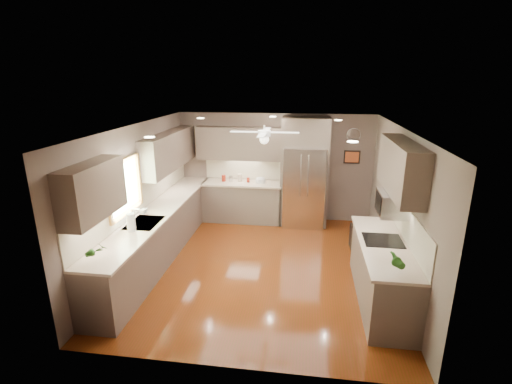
% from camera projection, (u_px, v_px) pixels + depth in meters
% --- Properties ---
extents(floor, '(5.00, 5.00, 0.00)m').
position_uv_depth(floor, '(262.00, 266.00, 6.72)').
color(floor, '#4F260A').
rests_on(floor, ground).
extents(ceiling, '(5.00, 5.00, 0.00)m').
position_uv_depth(ceiling, '(262.00, 127.00, 5.98)').
color(ceiling, white).
rests_on(ceiling, ground).
extents(wall_back, '(4.50, 0.00, 4.50)m').
position_uv_depth(wall_back, '(275.00, 167.00, 8.72)').
color(wall_back, '#67574F').
rests_on(wall_back, ground).
extents(wall_front, '(4.50, 0.00, 4.50)m').
position_uv_depth(wall_front, '(234.00, 274.00, 3.99)').
color(wall_front, '#67574F').
rests_on(wall_front, ground).
extents(wall_left, '(0.00, 5.00, 5.00)m').
position_uv_depth(wall_left, '(138.00, 195.00, 6.65)').
color(wall_left, '#67574F').
rests_on(wall_left, ground).
extents(wall_right, '(0.00, 5.00, 5.00)m').
position_uv_depth(wall_right, '(398.00, 207.00, 6.06)').
color(wall_right, '#67574F').
rests_on(wall_right, ground).
extents(canister_a, '(0.10, 0.10, 0.15)m').
position_uv_depth(canister_a, '(224.00, 178.00, 8.66)').
color(canister_a, maroon).
rests_on(canister_a, back_run).
extents(canister_b, '(0.12, 0.12, 0.14)m').
position_uv_depth(canister_b, '(231.00, 179.00, 8.65)').
color(canister_b, silver).
rests_on(canister_b, back_run).
extents(canister_c, '(0.12, 0.12, 0.18)m').
position_uv_depth(canister_c, '(240.00, 178.00, 8.66)').
color(canister_c, tan).
rests_on(canister_c, back_run).
extents(canister_d, '(0.07, 0.07, 0.11)m').
position_uv_depth(canister_d, '(248.00, 180.00, 8.59)').
color(canister_d, maroon).
rests_on(canister_d, back_run).
extents(soap_bottle, '(0.09, 0.09, 0.17)m').
position_uv_depth(soap_bottle, '(144.00, 211.00, 6.53)').
color(soap_bottle, white).
rests_on(soap_bottle, left_run).
extents(potted_plant_left, '(0.20, 0.18, 0.33)m').
position_uv_depth(potted_plant_left, '(98.00, 250.00, 4.85)').
color(potted_plant_left, '#1F4F16').
rests_on(potted_plant_left, left_run).
extents(potted_plant_right, '(0.20, 0.19, 0.30)m').
position_uv_depth(potted_plant_right, '(397.00, 260.00, 4.61)').
color(potted_plant_right, '#1F4F16').
rests_on(potted_plant_right, right_run).
extents(bowl, '(0.25, 0.25, 0.06)m').
position_uv_depth(bowl, '(260.00, 182.00, 8.52)').
color(bowl, tan).
rests_on(bowl, back_run).
extents(left_run, '(0.65, 4.70, 1.45)m').
position_uv_depth(left_run, '(160.00, 232.00, 6.98)').
color(left_run, brown).
rests_on(left_run, ground).
extents(back_run, '(1.85, 0.65, 1.45)m').
position_uv_depth(back_run, '(243.00, 201.00, 8.76)').
color(back_run, brown).
rests_on(back_run, ground).
extents(uppers, '(4.50, 4.70, 0.95)m').
position_uv_depth(uppers, '(227.00, 156.00, 6.94)').
color(uppers, brown).
rests_on(uppers, wall_left).
extents(window, '(0.05, 1.12, 0.92)m').
position_uv_depth(window, '(124.00, 187.00, 6.08)').
color(window, '#BFF2B2').
rests_on(window, wall_left).
extents(sink, '(0.50, 0.70, 0.32)m').
position_uv_depth(sink, '(144.00, 224.00, 6.23)').
color(sink, silver).
rests_on(sink, left_run).
extents(refrigerator, '(1.06, 0.75, 2.45)m').
position_uv_depth(refrigerator, '(304.00, 174.00, 8.32)').
color(refrigerator, silver).
rests_on(refrigerator, ground).
extents(right_run, '(0.70, 2.20, 1.45)m').
position_uv_depth(right_run, '(382.00, 271.00, 5.57)').
color(right_run, brown).
rests_on(right_run, ground).
extents(microwave, '(0.43, 0.55, 0.34)m').
position_uv_depth(microwave, '(393.00, 204.00, 5.50)').
color(microwave, silver).
rests_on(microwave, wall_right).
extents(ceiling_fan, '(1.18, 1.18, 0.32)m').
position_uv_depth(ceiling_fan, '(264.00, 135.00, 6.32)').
color(ceiling_fan, white).
rests_on(ceiling_fan, ceiling).
extents(recessed_lights, '(2.84, 3.14, 0.01)m').
position_uv_depth(recessed_lights, '(263.00, 125.00, 6.37)').
color(recessed_lights, white).
rests_on(recessed_lights, ceiling).
extents(wall_clock, '(0.30, 0.03, 0.30)m').
position_uv_depth(wall_clock, '(354.00, 135.00, 8.24)').
color(wall_clock, white).
rests_on(wall_clock, wall_back).
extents(framed_print, '(0.36, 0.03, 0.30)m').
position_uv_depth(framed_print, '(352.00, 157.00, 8.38)').
color(framed_print, black).
rests_on(framed_print, wall_back).
extents(stool, '(0.46, 0.46, 0.50)m').
position_uv_depth(stool, '(362.00, 238.00, 7.32)').
color(stool, black).
rests_on(stool, ground).
extents(paper_towel, '(0.13, 0.13, 0.33)m').
position_uv_depth(paper_towel, '(131.00, 223.00, 5.84)').
color(paper_towel, white).
rests_on(paper_towel, left_run).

